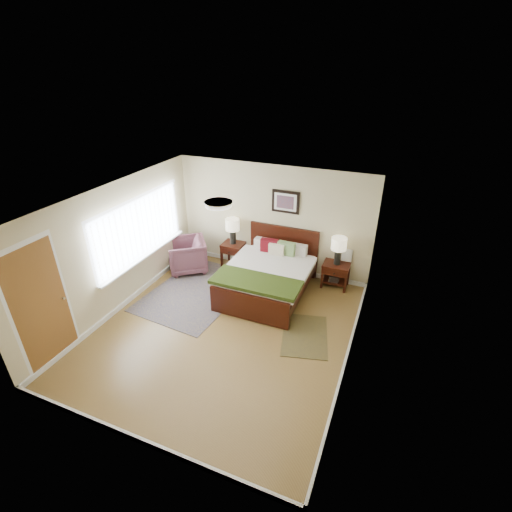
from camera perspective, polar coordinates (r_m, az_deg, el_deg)
name	(u,v)px	position (r m, az deg, el deg)	size (l,w,h in m)	color
floor	(225,330)	(7.04, -4.84, -11.21)	(5.00, 5.00, 0.00)	olive
back_wall	(272,220)	(8.39, 2.51, 5.62)	(4.50, 0.04, 2.50)	#C7BB90
front_wall	(123,373)	(4.72, -19.81, -16.64)	(4.50, 0.04, 2.50)	#C7BB90
left_wall	(116,249)	(7.54, -20.71, 1.03)	(0.04, 5.00, 2.50)	#C7BB90
right_wall	(356,300)	(5.78, 15.14, -6.62)	(0.04, 5.00, 2.50)	#C7BB90
ceiling	(218,202)	(5.80, -5.83, 8.32)	(4.50, 5.00, 0.02)	white
window	(141,229)	(7.92, -17.30, 3.92)	(0.11, 2.72, 1.32)	silver
door	(41,307)	(6.63, -30.16, -6.80)	(0.06, 1.00, 2.18)	silver
ceil_fixture	(218,204)	(5.81, -5.81, 7.99)	(0.44, 0.44, 0.08)	white
bed	(268,272)	(7.75, 1.91, -2.41)	(1.73, 2.09, 1.13)	#340D07
wall_art	(285,202)	(8.10, 4.56, 8.29)	(0.62, 0.05, 0.50)	black
nightstand_left	(233,248)	(8.81, -3.57, 1.18)	(0.50, 0.45, 0.59)	#340D07
nightstand_right	(336,273)	(8.23, 12.15, -2.53)	(0.56, 0.42, 0.56)	#340D07
lamp_left	(233,227)	(8.60, -3.62, 4.48)	(0.32, 0.32, 0.61)	black
lamp_right	(339,246)	(7.94, 12.62, 1.47)	(0.32, 0.32, 0.61)	black
armchair	(187,255)	(8.82, -10.55, 0.13)	(0.83, 0.85, 0.78)	brown
rug_persian	(197,291)	(8.14, -9.04, -5.40)	(1.77, 2.50, 0.01)	#0D1141
rug_navy	(305,335)	(6.94, 7.51, -11.98)	(0.80, 1.20, 0.01)	black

